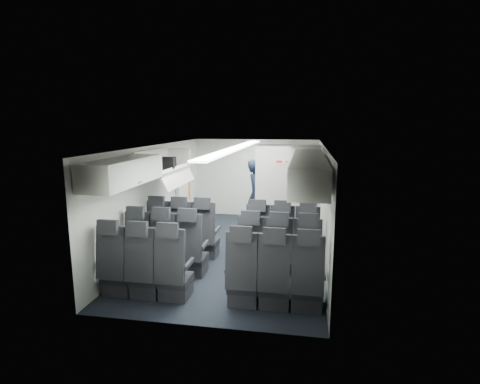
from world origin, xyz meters
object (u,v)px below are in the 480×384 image
(boarding_door, at_px, (184,189))
(carry_on_bag, at_px, (164,164))
(seat_row_mid, at_px, (221,255))
(flight_attendant, at_px, (256,195))
(seat_row_front, at_px, (232,239))
(seat_row_rear, at_px, (208,276))
(galley_unit, at_px, (289,185))

(boarding_door, height_order, carry_on_bag, carry_on_bag)
(seat_row_mid, xyz_separation_m, flight_attendant, (0.20, 2.94, 0.47))
(seat_row_front, relative_size, seat_row_rear, 1.00)
(seat_row_rear, height_order, boarding_door, boarding_door)
(seat_row_front, relative_size, boarding_door, 1.79)
(seat_row_mid, distance_m, carry_on_bag, 2.32)
(seat_row_front, xyz_separation_m, carry_on_bag, (-1.42, 0.30, 1.39))
(seat_row_rear, relative_size, boarding_door, 1.79)
(seat_row_mid, height_order, carry_on_bag, carry_on_bag)
(seat_row_rear, bearing_deg, flight_attendant, 87.04)
(seat_row_rear, bearing_deg, carry_on_bag, 124.05)
(carry_on_bag, bearing_deg, seat_row_front, -19.15)
(galley_unit, bearing_deg, boarding_door, -155.72)
(seat_row_front, bearing_deg, carry_on_bag, 167.95)
(seat_row_front, distance_m, galley_unit, 3.43)
(galley_unit, bearing_deg, carry_on_bag, -128.79)
(seat_row_mid, xyz_separation_m, seat_row_rear, (0.00, -0.90, 0.00))
(flight_attendant, bearing_deg, galley_unit, -34.83)
(flight_attendant, relative_size, carry_on_bag, 4.08)
(seat_row_rear, relative_size, galley_unit, 1.75)
(seat_row_rear, distance_m, flight_attendant, 3.87)
(flight_attendant, height_order, carry_on_bag, carry_on_bag)
(seat_row_rear, relative_size, flight_attendant, 1.91)
(boarding_door, distance_m, carry_on_bag, 1.98)
(boarding_door, bearing_deg, seat_row_mid, -61.23)
(galley_unit, distance_m, flight_attendant, 1.43)
(flight_attendant, xyz_separation_m, carry_on_bag, (-1.62, -1.74, 0.92))
(seat_row_front, relative_size, seat_row_mid, 1.00)
(seat_row_front, height_order, seat_row_mid, same)
(seat_row_front, height_order, galley_unit, galley_unit)
(seat_row_mid, distance_m, flight_attendant, 2.99)
(seat_row_mid, bearing_deg, carry_on_bag, 139.75)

